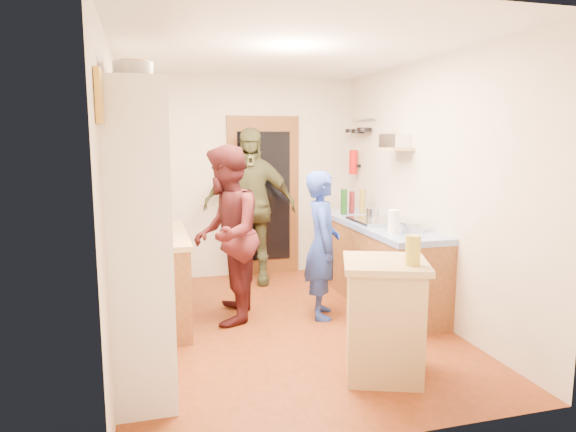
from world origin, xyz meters
name	(u,v)px	position (x,y,z in m)	size (l,w,h in m)	color
floor	(284,327)	(0.00, 0.00, -0.01)	(3.00, 4.00, 0.02)	maroon
ceiling	(284,50)	(0.00, 0.00, 2.61)	(3.00, 4.00, 0.02)	silver
wall_back	(244,178)	(0.00, 2.01, 1.30)	(3.00, 0.02, 2.60)	beige
wall_front	(376,231)	(0.00, -2.01, 1.30)	(3.00, 0.02, 2.60)	beige
wall_left	(115,199)	(-1.51, 0.00, 1.30)	(0.02, 4.00, 2.60)	beige
wall_right	(427,189)	(1.51, 0.00, 1.30)	(0.02, 4.00, 2.60)	beige
door_frame	(264,196)	(0.25, 1.97, 1.05)	(0.95, 0.06, 2.10)	brown
door_glass	(264,197)	(0.25, 1.94, 1.05)	(0.70, 0.02, 1.70)	black
hutch_body	(141,238)	(-1.30, -0.80, 1.10)	(0.40, 1.20, 2.20)	white
hutch_top_shelf	(134,86)	(-1.30, -0.80, 2.18)	(0.40, 1.14, 0.04)	white
plate_stack	(133,71)	(-1.30, -1.08, 2.25)	(0.26, 0.26, 0.11)	white
orange_pot_a	(134,72)	(-1.30, -0.78, 2.28)	(0.20, 0.20, 0.16)	orange
orange_pot_b	(135,77)	(-1.30, -0.47, 2.28)	(0.17, 0.17, 0.15)	orange
left_counter_base	(155,281)	(-1.20, 0.45, 0.42)	(0.60, 1.40, 0.85)	#955D34
left_counter_top	(153,236)	(-1.20, 0.45, 0.88)	(0.64, 1.44, 0.05)	tan
toaster	(159,232)	(-1.15, 0.08, 0.98)	(0.22, 0.14, 0.16)	white
kettle	(148,225)	(-1.25, 0.37, 1.00)	(0.17, 0.17, 0.19)	white
orange_bowl	(161,227)	(-1.12, 0.54, 0.95)	(0.21, 0.21, 0.09)	orange
chopping_board	(154,222)	(-1.18, 1.05, 0.91)	(0.30, 0.22, 0.03)	tan
right_counter_base	(376,264)	(1.20, 0.50, 0.42)	(0.60, 2.20, 0.84)	#955D34
right_counter_top	(377,224)	(1.20, 0.50, 0.87)	(0.62, 2.22, 0.06)	#203FB5
hob	(379,221)	(1.20, 0.44, 0.92)	(0.55, 0.58, 0.04)	silver
pot_on_hob	(375,214)	(1.15, 0.44, 1.00)	(0.19, 0.19, 0.12)	silver
bottle_a	(344,202)	(1.05, 1.11, 1.05)	(0.08, 0.08, 0.31)	#143F14
bottle_b	(352,202)	(1.18, 1.17, 1.04)	(0.07, 0.07, 0.27)	#591419
bottle_c	(363,201)	(1.31, 1.14, 1.05)	(0.08, 0.08, 0.30)	olive
paper_towel	(394,222)	(1.05, -0.19, 1.02)	(0.11, 0.11, 0.23)	white
mixing_bowl	(413,227)	(1.30, -0.12, 0.95)	(0.24, 0.24, 0.09)	silver
island_base	(384,321)	(0.46, -1.21, 0.43)	(0.55, 0.55, 0.86)	tan
island_top	(385,264)	(0.46, -1.21, 0.89)	(0.62, 0.62, 0.05)	tan
cutting_board	(378,261)	(0.43, -1.15, 0.90)	(0.35, 0.28, 0.02)	white
oil_jar	(413,250)	(0.59, -1.39, 1.02)	(0.11, 0.11, 0.22)	#AD9E2D
pan_rail	(363,120)	(1.46, 1.52, 2.05)	(0.02, 0.02, 0.65)	silver
pan_hang_a	(364,130)	(1.40, 1.35, 1.92)	(0.18, 0.18, 0.05)	black
pan_hang_b	(358,131)	(1.40, 1.55, 1.90)	(0.16, 0.16, 0.05)	black
pan_hang_c	(352,131)	(1.40, 1.75, 1.91)	(0.17, 0.17, 0.05)	black
wall_shelf	(395,149)	(1.37, 0.45, 1.70)	(0.26, 0.42, 0.03)	tan
radio	(395,141)	(1.37, 0.45, 1.79)	(0.22, 0.30, 0.15)	silver
ext_bracket	(357,166)	(1.47, 1.70, 1.45)	(0.06, 0.10, 0.04)	black
fire_extinguisher	(353,162)	(1.41, 1.70, 1.50)	(0.11, 0.11, 0.32)	red
picture_frame	(99,97)	(-1.48, -1.55, 2.05)	(0.03, 0.25, 0.30)	gold
person_hob	(325,245)	(0.47, 0.14, 0.75)	(0.55, 0.36, 1.50)	#223BA2
person_left	(229,234)	(-0.47, 0.34, 0.88)	(0.85, 0.67, 1.76)	#401417
person_back	(251,207)	(0.00, 1.58, 0.97)	(1.14, 0.47, 1.95)	#414126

